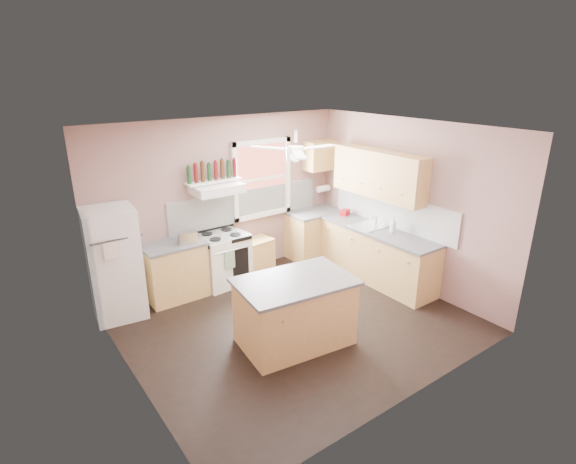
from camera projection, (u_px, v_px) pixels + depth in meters
floor at (295, 321)px, 6.42m from camera, size 4.50×4.50×0.00m
ceiling at (296, 129)px, 5.49m from camera, size 4.50×4.50×0.00m
wall_back at (222, 199)px, 7.49m from camera, size 4.50×0.05×2.70m
wall_right at (408, 204)px, 7.21m from camera, size 0.05×4.00×2.70m
wall_left at (122, 277)px, 4.70m from camera, size 0.05×4.00×2.70m
backsplash_back at (247, 205)px, 7.77m from camera, size 2.90×0.03×0.55m
backsplash_right at (391, 210)px, 7.48m from camera, size 0.03×2.60×0.55m
window_view at (261, 179)px, 7.79m from camera, size 1.00×0.02×1.20m
window_frame at (262, 179)px, 7.77m from camera, size 1.16×0.07×1.36m
refrigerator at (114, 264)px, 6.33m from camera, size 0.76×0.75×1.62m
base_cabinet_left at (175, 272)px, 6.98m from camera, size 0.90×0.60×0.86m
counter_left at (172, 245)px, 6.82m from camera, size 0.92×0.62×0.04m
toaster at (188, 238)px, 6.80m from camera, size 0.31×0.21×0.18m
stove at (222, 259)px, 7.44m from camera, size 0.83×0.70×0.86m
range_hood at (217, 189)px, 7.07m from camera, size 0.78×0.50×0.14m
bottle_shelf at (213, 181)px, 7.12m from camera, size 0.90×0.26×0.03m
cart at (256, 256)px, 7.90m from camera, size 0.62×0.45×0.58m
base_cabinet_corner at (315, 235)px, 8.53m from camera, size 1.00×0.60×0.86m
base_cabinet_right at (376, 256)px, 7.58m from camera, size 0.60×2.20×0.86m
counter_corner at (315, 212)px, 8.38m from camera, size 1.02×0.62×0.04m
counter_right at (378, 231)px, 7.42m from camera, size 0.62×2.22×0.04m
sink at (369, 227)px, 7.56m from camera, size 0.55×0.45×0.03m
faucet at (376, 221)px, 7.63m from camera, size 0.03×0.03×0.14m
upper_cabinet_right at (379, 174)px, 7.34m from camera, size 0.33×1.80×0.76m
upper_cabinet_corner at (320, 155)px, 8.24m from camera, size 0.60×0.33×0.52m
paper_towel at (323, 189)px, 8.55m from camera, size 0.26×0.12×0.12m
island at (295, 313)px, 5.79m from camera, size 1.47×1.03×0.86m
island_top at (295, 282)px, 5.64m from camera, size 1.56×1.12×0.04m
ceiling_fan_hub at (296, 150)px, 5.58m from camera, size 0.20×0.20×0.08m
soap_bottle at (393, 225)px, 7.24m from camera, size 0.14×0.14×0.26m
red_caddy at (345, 212)px, 8.13m from camera, size 0.21×0.18×0.10m
wine_bottles at (213, 171)px, 7.07m from camera, size 0.86×0.06×0.31m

